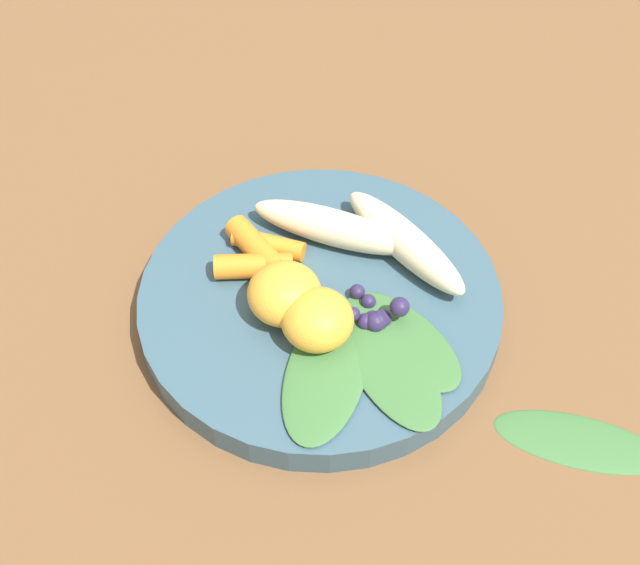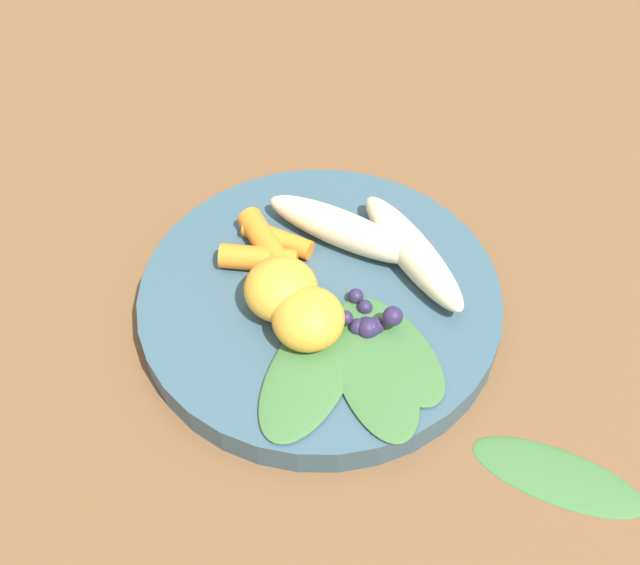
% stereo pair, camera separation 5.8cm
% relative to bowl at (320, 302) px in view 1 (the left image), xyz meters
% --- Properties ---
extents(ground_plane, '(2.40, 2.40, 0.00)m').
position_rel_bowl_xyz_m(ground_plane, '(0.00, 0.00, -0.01)').
color(ground_plane, brown).
extents(bowl, '(0.27, 0.27, 0.02)m').
position_rel_bowl_xyz_m(bowl, '(0.00, 0.00, 0.00)').
color(bowl, '#385666').
rests_on(bowl, ground_plane).
extents(banana_peeled_left, '(0.09, 0.12, 0.03)m').
position_rel_bowl_xyz_m(banana_peeled_left, '(-0.04, -0.04, 0.03)').
color(banana_peeled_left, beige).
rests_on(banana_peeled_left, bowl).
extents(banana_peeled_right, '(0.03, 0.13, 0.03)m').
position_rel_bowl_xyz_m(banana_peeled_right, '(-0.07, 0.01, 0.03)').
color(banana_peeled_right, beige).
rests_on(banana_peeled_right, bowl).
extents(orange_segment_near, '(0.05, 0.05, 0.04)m').
position_rel_bowl_xyz_m(orange_segment_near, '(0.03, 0.03, 0.03)').
color(orange_segment_near, '#F4A833').
rests_on(orange_segment_near, bowl).
extents(orange_segment_far, '(0.05, 0.05, 0.04)m').
position_rel_bowl_xyz_m(orange_segment_far, '(0.03, -0.00, 0.03)').
color(orange_segment_far, '#F4A833').
rests_on(orange_segment_far, bowl).
extents(carrot_front, '(0.04, 0.05, 0.02)m').
position_rel_bowl_xyz_m(carrot_front, '(0.01, -0.06, 0.02)').
color(carrot_front, orange).
rests_on(carrot_front, bowl).
extents(carrot_mid_left, '(0.02, 0.06, 0.02)m').
position_rel_bowl_xyz_m(carrot_mid_left, '(0.02, -0.05, 0.02)').
color(carrot_mid_left, orange).
rests_on(carrot_mid_left, bowl).
extents(carrot_mid_right, '(0.06, 0.05, 0.02)m').
position_rel_bowl_xyz_m(carrot_mid_right, '(0.03, -0.04, 0.02)').
color(carrot_mid_right, orange).
rests_on(carrot_mid_right, bowl).
extents(blueberry_pile, '(0.04, 0.05, 0.03)m').
position_rel_bowl_xyz_m(blueberry_pile, '(-0.01, 0.05, 0.02)').
color(blueberry_pile, '#2D234C').
rests_on(blueberry_pile, bowl).
extents(kale_leaf_left, '(0.13, 0.12, 0.00)m').
position_rel_bowl_xyz_m(kale_leaf_left, '(0.04, 0.06, 0.01)').
color(kale_leaf_left, '#3D7038').
rests_on(kale_leaf_left, bowl).
extents(kale_leaf_right, '(0.08, 0.13, 0.00)m').
position_rel_bowl_xyz_m(kale_leaf_right, '(0.00, 0.08, 0.01)').
color(kale_leaf_right, '#3D7038').
rests_on(kale_leaf_right, bowl).
extents(kale_leaf_rear, '(0.06, 0.11, 0.00)m').
position_rel_bowl_xyz_m(kale_leaf_rear, '(-0.02, 0.07, 0.01)').
color(kale_leaf_rear, '#3D7038').
rests_on(kale_leaf_rear, bowl).
extents(kale_leaf_stray, '(0.10, 0.11, 0.01)m').
position_rel_bowl_xyz_m(kale_leaf_stray, '(-0.07, 0.19, -0.01)').
color(kale_leaf_stray, '#3D7038').
rests_on(kale_leaf_stray, ground_plane).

